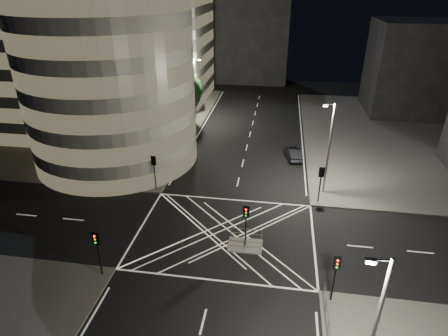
% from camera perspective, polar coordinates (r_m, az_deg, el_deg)
% --- Properties ---
extents(ground, '(120.00, 120.00, 0.00)m').
position_cam_1_polar(ground, '(34.96, 0.17, -10.00)').
color(ground, black).
rests_on(ground, ground).
extents(sidewalk_far_left, '(42.00, 42.00, 0.15)m').
position_cam_1_polar(sidewalk_far_left, '(67.27, -21.45, 6.87)').
color(sidewalk_far_left, '#4A4845').
rests_on(sidewalk_far_left, ground).
extents(central_island, '(3.00, 2.00, 0.15)m').
position_cam_1_polar(central_island, '(33.55, 3.23, -11.71)').
color(central_island, slate).
rests_on(central_island, ground).
extents(office_tower_curved, '(30.00, 29.00, 27.20)m').
position_cam_1_polar(office_tower_curved, '(53.32, -20.03, 16.35)').
color(office_tower_curved, gray).
rests_on(office_tower_curved, sidewalk_far_left).
extents(office_block_rear, '(24.00, 16.00, 22.00)m').
position_cam_1_polar(office_block_rear, '(75.07, -12.36, 18.76)').
color(office_block_rear, gray).
rests_on(office_block_rear, sidewalk_far_left).
extents(building_right_far, '(14.00, 12.00, 15.00)m').
position_cam_1_polar(building_right_far, '(72.33, 26.98, 13.44)').
color(building_right_far, black).
rests_on(building_right_far, sidewalk_far_right).
extents(building_far_end, '(18.00, 8.00, 18.00)m').
position_cam_1_polar(building_far_end, '(86.88, 3.51, 18.88)').
color(building_far_end, black).
rests_on(building_far_end, ground).
extents(tree_a, '(4.10, 4.10, 6.98)m').
position_cam_1_polar(tree_a, '(42.69, -12.06, 3.92)').
color(tree_a, black).
rests_on(tree_a, sidewalk_far_left).
extents(tree_b, '(5.14, 5.14, 8.29)m').
position_cam_1_polar(tree_b, '(47.71, -9.71, 7.50)').
color(tree_b, black).
rests_on(tree_b, sidewalk_far_left).
extents(tree_c, '(4.83, 4.83, 7.02)m').
position_cam_1_polar(tree_c, '(53.47, -7.67, 8.54)').
color(tree_c, black).
rests_on(tree_c, sidewalk_far_left).
extents(tree_d, '(5.31, 5.31, 8.36)m').
position_cam_1_polar(tree_d, '(58.69, -6.13, 11.37)').
color(tree_d, black).
rests_on(tree_d, sidewalk_far_left).
extents(tree_e, '(3.41, 3.41, 6.38)m').
position_cam_1_polar(tree_e, '(64.54, -4.75, 12.02)').
color(tree_e, black).
rests_on(tree_e, sidewalk_far_left).
extents(traffic_signal_fl, '(0.55, 0.22, 4.00)m').
position_cam_1_polar(traffic_signal_fl, '(41.01, -10.61, 0.24)').
color(traffic_signal_fl, black).
rests_on(traffic_signal_fl, sidewalk_far_left).
extents(traffic_signal_nl, '(0.55, 0.22, 4.00)m').
position_cam_1_polar(traffic_signal_nl, '(30.49, -18.79, -11.15)').
color(traffic_signal_nl, black).
rests_on(traffic_signal_nl, sidewalk_near_left).
extents(traffic_signal_fr, '(0.55, 0.22, 4.00)m').
position_cam_1_polar(traffic_signal_fr, '(39.18, 14.55, -1.53)').
color(traffic_signal_fr, black).
rests_on(traffic_signal_fr, sidewalk_far_right).
extents(traffic_signal_nr, '(0.55, 0.22, 4.00)m').
position_cam_1_polar(traffic_signal_nr, '(27.97, 16.67, -14.73)').
color(traffic_signal_nr, black).
rests_on(traffic_signal_nr, sidewalk_near_right).
extents(traffic_signal_island, '(0.55, 0.22, 4.00)m').
position_cam_1_polar(traffic_signal_island, '(31.86, 3.36, -7.72)').
color(traffic_signal_island, black).
rests_on(traffic_signal_island, central_island).
extents(street_lamp_left_near, '(1.25, 0.25, 10.00)m').
position_cam_1_polar(street_lamp_left_near, '(44.68, -9.57, 6.27)').
color(street_lamp_left_near, slate).
rests_on(street_lamp_left_near, sidewalk_far_left).
extents(street_lamp_left_far, '(1.25, 0.25, 10.00)m').
position_cam_1_polar(street_lamp_left_far, '(61.23, -4.44, 12.17)').
color(street_lamp_left_far, slate).
rests_on(street_lamp_left_far, sidewalk_far_left).
extents(street_lamp_right_far, '(1.25, 0.25, 10.00)m').
position_cam_1_polar(street_lamp_right_far, '(40.12, 15.65, 3.19)').
color(street_lamp_right_far, slate).
rests_on(street_lamp_right_far, sidewalk_far_right).
extents(street_lamp_right_near, '(1.25, 0.25, 10.00)m').
position_cam_1_polar(street_lamp_right_near, '(21.27, 21.71, -22.18)').
color(street_lamp_right_near, slate).
rests_on(street_lamp_right_near, sidewalk_near_right).
extents(railing_island_south, '(2.80, 0.06, 1.10)m').
position_cam_1_polar(railing_island_south, '(32.46, 3.09, -11.83)').
color(railing_island_south, slate).
rests_on(railing_island_south, central_island).
extents(railing_island_north, '(2.80, 0.06, 1.10)m').
position_cam_1_polar(railing_island_north, '(33.88, 3.41, -9.95)').
color(railing_island_north, slate).
rests_on(railing_island_north, central_island).
extents(sedan, '(2.33, 4.55, 1.43)m').
position_cam_1_polar(sedan, '(49.43, 10.52, 2.18)').
color(sedan, black).
rests_on(sedan, ground).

